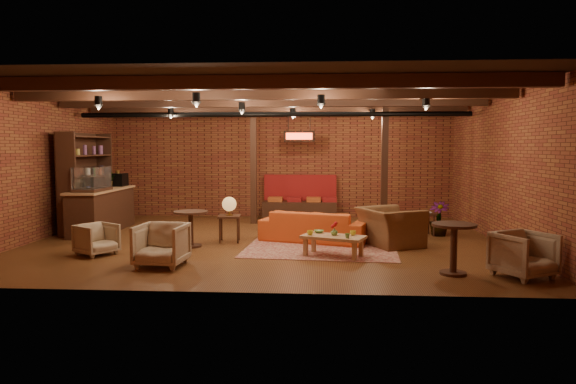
# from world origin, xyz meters

# --- Properties ---
(floor) EXTENTS (10.00, 10.00, 0.00)m
(floor) POSITION_xyz_m (0.00, 0.00, 0.00)
(floor) COLOR #411B10
(floor) RESTS_ON ground
(ceiling) EXTENTS (10.00, 8.00, 0.02)m
(ceiling) POSITION_xyz_m (0.00, 0.00, 3.20)
(ceiling) COLOR black
(ceiling) RESTS_ON wall_back
(wall_back) EXTENTS (10.00, 0.02, 3.20)m
(wall_back) POSITION_xyz_m (0.00, 4.00, 1.60)
(wall_back) COLOR maroon
(wall_back) RESTS_ON ground
(wall_front) EXTENTS (10.00, 0.02, 3.20)m
(wall_front) POSITION_xyz_m (0.00, -4.00, 1.60)
(wall_front) COLOR maroon
(wall_front) RESTS_ON ground
(wall_left) EXTENTS (0.02, 8.00, 3.20)m
(wall_left) POSITION_xyz_m (-5.00, 0.00, 1.60)
(wall_left) COLOR maroon
(wall_left) RESTS_ON ground
(wall_right) EXTENTS (0.02, 8.00, 3.20)m
(wall_right) POSITION_xyz_m (5.00, 0.00, 1.60)
(wall_right) COLOR maroon
(wall_right) RESTS_ON ground
(ceiling_beams) EXTENTS (9.80, 6.40, 0.22)m
(ceiling_beams) POSITION_xyz_m (0.00, 0.00, 3.08)
(ceiling_beams) COLOR #301C10
(ceiling_beams) RESTS_ON ceiling
(ceiling_pipe) EXTENTS (9.60, 0.12, 0.12)m
(ceiling_pipe) POSITION_xyz_m (0.00, 1.60, 2.85)
(ceiling_pipe) COLOR black
(ceiling_pipe) RESTS_ON ceiling
(post_left) EXTENTS (0.16, 0.16, 3.20)m
(post_left) POSITION_xyz_m (-0.60, 2.60, 1.60)
(post_left) COLOR #301C10
(post_left) RESTS_ON ground
(post_right) EXTENTS (0.16, 0.16, 3.20)m
(post_right) POSITION_xyz_m (2.80, 2.00, 1.60)
(post_right) COLOR #301C10
(post_right) RESTS_ON ground
(service_counter) EXTENTS (0.80, 2.50, 1.60)m
(service_counter) POSITION_xyz_m (-4.10, 1.00, 0.80)
(service_counter) COLOR #301C10
(service_counter) RESTS_ON ground
(plant_counter) EXTENTS (0.35, 0.39, 0.30)m
(plant_counter) POSITION_xyz_m (-4.00, 1.20, 1.22)
(plant_counter) COLOR #337F33
(plant_counter) RESTS_ON service_counter
(shelving_hutch) EXTENTS (0.52, 2.00, 2.40)m
(shelving_hutch) POSITION_xyz_m (-4.50, 1.10, 1.20)
(shelving_hutch) COLOR #301C10
(shelving_hutch) RESTS_ON ground
(banquette) EXTENTS (2.10, 0.70, 1.00)m
(banquette) POSITION_xyz_m (0.60, 3.55, 0.50)
(banquette) COLOR maroon
(banquette) RESTS_ON ground
(service_sign) EXTENTS (0.86, 0.06, 0.30)m
(service_sign) POSITION_xyz_m (0.60, 3.10, 2.35)
(service_sign) COLOR red
(service_sign) RESTS_ON ceiling
(ceiling_spotlights) EXTENTS (6.40, 4.40, 0.28)m
(ceiling_spotlights) POSITION_xyz_m (0.00, 0.00, 2.86)
(ceiling_spotlights) COLOR black
(ceiling_spotlights) RESTS_ON ceiling
(rug) EXTENTS (3.19, 2.53, 0.01)m
(rug) POSITION_xyz_m (1.21, -0.75, 0.01)
(rug) COLOR maroon
(rug) RESTS_ON floor
(sofa) EXTENTS (2.46, 1.53, 0.67)m
(sofa) POSITION_xyz_m (1.06, 0.03, 0.34)
(sofa) COLOR #C94A1B
(sofa) RESTS_ON floor
(coffee_table) EXTENTS (1.28, 0.96, 0.65)m
(coffee_table) POSITION_xyz_m (1.44, -1.49, 0.35)
(coffee_table) COLOR #9C6849
(coffee_table) RESTS_ON floor
(side_table_lamp) EXTENTS (0.51, 0.51, 0.98)m
(side_table_lamp) POSITION_xyz_m (-0.77, -0.14, 0.75)
(side_table_lamp) COLOR #301C10
(side_table_lamp) RESTS_ON floor
(round_table_left) EXTENTS (0.71, 0.71, 0.74)m
(round_table_left) POSITION_xyz_m (-1.46, -0.74, 0.50)
(round_table_left) COLOR #301C10
(round_table_left) RESTS_ON floor
(armchair_a) EXTENTS (0.86, 0.87, 0.66)m
(armchair_a) POSITION_xyz_m (-3.06, -1.65, 0.33)
(armchair_a) COLOR beige
(armchair_a) RESTS_ON floor
(armchair_b) EXTENTS (0.85, 0.81, 0.82)m
(armchair_b) POSITION_xyz_m (-1.53, -2.48, 0.41)
(armchair_b) COLOR beige
(armchair_b) RESTS_ON floor
(armchair_right) EXTENTS (1.23, 1.44, 1.06)m
(armchair_right) POSITION_xyz_m (2.65, -0.37, 0.53)
(armchair_right) COLOR brown
(armchair_right) RESTS_ON floor
(side_table_book) EXTENTS (0.53, 0.53, 0.55)m
(side_table_book) POSITION_xyz_m (3.59, 0.99, 0.49)
(side_table_book) COLOR #301C10
(side_table_book) RESTS_ON floor
(round_table_right) EXTENTS (0.71, 0.71, 0.83)m
(round_table_right) POSITION_xyz_m (3.35, -2.75, 0.55)
(round_table_right) COLOR #301C10
(round_table_right) RESTS_ON floor
(armchair_far) EXTENTS (1.03, 1.01, 0.80)m
(armchair_far) POSITION_xyz_m (4.40, -2.87, 0.40)
(armchair_far) COLOR beige
(armchair_far) RESTS_ON floor
(plant_tall) EXTENTS (1.74, 1.74, 2.37)m
(plant_tall) POSITION_xyz_m (3.94, 0.94, 1.18)
(plant_tall) COLOR #4C7F4C
(plant_tall) RESTS_ON floor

